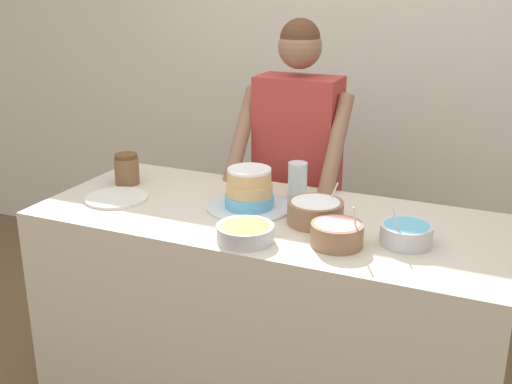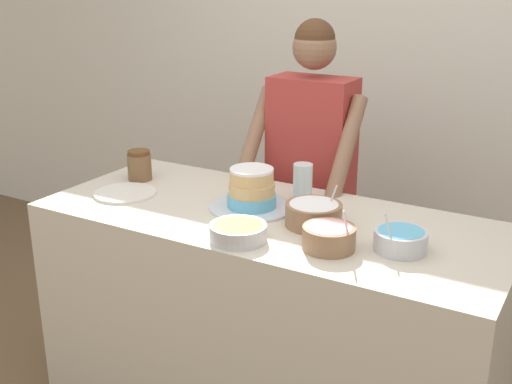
{
  "view_description": "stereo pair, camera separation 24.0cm",
  "coord_description": "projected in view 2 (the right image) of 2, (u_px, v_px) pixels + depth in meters",
  "views": [
    {
      "loc": [
        0.89,
        -1.73,
        1.81
      ],
      "look_at": [
        -0.04,
        0.34,
        1.03
      ],
      "focal_mm": 45.0,
      "sensor_mm": 36.0,
      "label": 1
    },
    {
      "loc": [
        1.1,
        -1.62,
        1.81
      ],
      "look_at": [
        -0.04,
        0.34,
        1.03
      ],
      "focal_mm": 45.0,
      "sensor_mm": 36.0,
      "label": 2
    }
  ],
  "objects": [
    {
      "name": "frosting_bowl_blue",
      "position": [
        401.0,
        240.0,
        2.12
      ],
      "size": [
        0.18,
        0.18,
        0.14
      ],
      "color": "silver",
      "rests_on": "counter"
    },
    {
      "name": "drinking_glass",
      "position": [
        303.0,
        183.0,
        2.58
      ],
      "size": [
        0.08,
        0.08,
        0.15
      ],
      "color": "silver",
      "rests_on": "counter"
    },
    {
      "name": "frosting_bowl_orange",
      "position": [
        238.0,
        232.0,
        2.21
      ],
      "size": [
        0.2,
        0.2,
        0.06
      ],
      "color": "silver",
      "rests_on": "counter"
    },
    {
      "name": "wall_back",
      "position": [
        396.0,
        71.0,
        3.47
      ],
      "size": [
        10.0,
        0.05,
        2.6
      ],
      "color": "silver",
      "rests_on": "ground_plane"
    },
    {
      "name": "cake",
      "position": [
        252.0,
        192.0,
        2.49
      ],
      "size": [
        0.33,
        0.33,
        0.16
      ],
      "color": "silver",
      "rests_on": "counter"
    },
    {
      "name": "stoneware_jar",
      "position": [
        139.0,
        165.0,
        2.84
      ],
      "size": [
        0.11,
        0.11,
        0.13
      ],
      "color": "brown",
      "rests_on": "counter"
    },
    {
      "name": "person_baker",
      "position": [
        310.0,
        162.0,
        2.96
      ],
      "size": [
        0.51,
        0.45,
        1.62
      ],
      "color": "#2D2D38",
      "rests_on": "ground_plane"
    },
    {
      "name": "ceramic_plate",
      "position": [
        125.0,
        193.0,
        2.67
      ],
      "size": [
        0.26,
        0.26,
        0.01
      ],
      "color": "white",
      "rests_on": "counter"
    },
    {
      "name": "counter",
      "position": [
        269.0,
        322.0,
        2.6
      ],
      "size": [
        1.8,
        0.76,
        0.93
      ],
      "color": "beige",
      "rests_on": "ground_plane"
    },
    {
      "name": "frosting_bowl_pink",
      "position": [
        329.0,
        237.0,
        2.14
      ],
      "size": [
        0.18,
        0.18,
        0.16
      ],
      "color": "#936B4C",
      "rests_on": "counter"
    },
    {
      "name": "frosting_bowl_white",
      "position": [
        314.0,
        214.0,
        2.33
      ],
      "size": [
        0.21,
        0.21,
        0.15
      ],
      "color": "#936B4C",
      "rests_on": "counter"
    }
  ]
}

